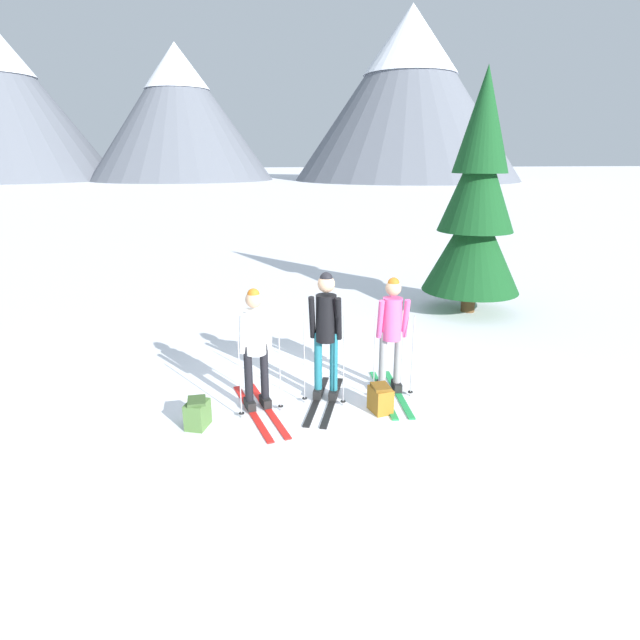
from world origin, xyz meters
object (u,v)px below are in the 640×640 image
skier_in_white (256,346)px  backpack_on_snow_beside (380,399)px  skier_in_black (326,328)px  skier_in_pink (391,329)px  pine_tree_near (477,206)px  backpack_on_snow_front (197,413)px

skier_in_white → backpack_on_snow_beside: bearing=-14.5°
skier_in_black → skier_in_pink: size_ratio=1.07×
skier_in_black → pine_tree_near: pine_tree_near is taller
skier_in_white → backpack_on_snow_front: bearing=-155.9°
pine_tree_near → backpack_on_snow_beside: (-3.40, -4.19, -2.11)m
skier_in_pink → backpack_on_snow_front: skier_in_pink is taller
skier_in_black → skier_in_pink: skier_in_black is taller
backpack_on_snow_front → pine_tree_near: bearing=35.5°
backpack_on_snow_front → backpack_on_snow_beside: 2.39m
skier_in_white → skier_in_black: (0.98, 0.13, 0.13)m
skier_in_white → skier_in_pink: skier_in_pink is taller
backpack_on_snow_beside → skier_in_pink: bearing=61.0°
backpack_on_snow_front → backpack_on_snow_beside: bearing=-1.5°
skier_in_white → backpack_on_snow_beside: (1.60, -0.42, -0.73)m
pine_tree_near → backpack_on_snow_beside: pine_tree_near is taller
skier_in_pink → pine_tree_near: pine_tree_near is taller
backpack_on_snow_front → skier_in_white: bearing=24.1°
backpack_on_snow_beside → pine_tree_near: bearing=51.0°
pine_tree_near → backpack_on_snow_front: 7.41m
pine_tree_near → skier_in_black: bearing=-137.9°
skier_in_white → skier_in_black: skier_in_black is taller
skier_in_black → pine_tree_near: (4.02, 3.64, 1.25)m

